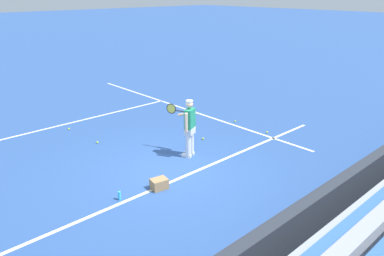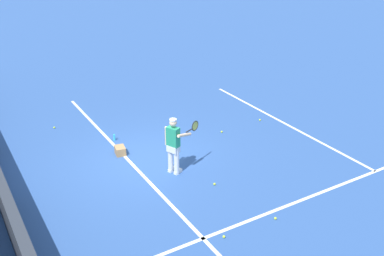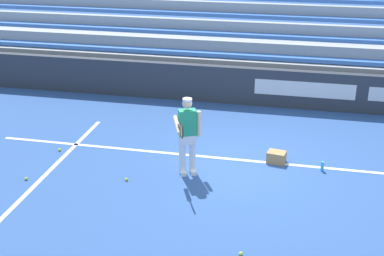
# 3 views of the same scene
# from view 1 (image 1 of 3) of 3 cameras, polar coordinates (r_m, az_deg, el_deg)

# --- Properties ---
(ground_plane) EXTENTS (160.00, 160.00, 0.00)m
(ground_plane) POSITION_cam_1_polar(r_m,az_deg,el_deg) (10.24, -3.67, -6.65)
(ground_plane) COLOR #2D5193
(court_baseline_white) EXTENTS (12.00, 0.10, 0.01)m
(court_baseline_white) POSITION_cam_1_polar(r_m,az_deg,el_deg) (9.90, -1.83, -7.61)
(court_baseline_white) COLOR white
(court_baseline_white) RESTS_ON ground
(court_sideline_white) EXTENTS (0.10, 12.00, 0.01)m
(court_sideline_white) POSITION_cam_1_polar(r_m,az_deg,el_deg) (15.54, -1.28, 3.01)
(court_sideline_white) COLOR white
(court_sideline_white) RESTS_ON ground
(court_service_line_white) EXTENTS (8.22, 0.10, 0.01)m
(court_service_line_white) POSITION_cam_1_polar(r_m,az_deg,el_deg) (14.61, -17.46, 0.89)
(court_service_line_white) COLOR white
(court_service_line_white) RESTS_ON ground
(back_wall_sponsor_board) EXTENTS (23.04, 0.25, 1.10)m
(back_wall_sponsor_board) POSITION_cam_1_polar(r_m,az_deg,el_deg) (7.58, 17.63, -13.47)
(back_wall_sponsor_board) COLOR #2D333D
(back_wall_sponsor_board) RESTS_ON ground
(tennis_player) EXTENTS (0.57, 1.08, 1.71)m
(tennis_player) POSITION_cam_1_polar(r_m,az_deg,el_deg) (10.81, -0.45, 0.08)
(tennis_player) COLOR silver
(tennis_player) RESTS_ON ground
(ball_box_cardboard) EXTENTS (0.45, 0.37, 0.26)m
(ball_box_cardboard) POSITION_cam_1_polar(r_m,az_deg,el_deg) (9.39, -5.03, -8.46)
(ball_box_cardboard) COLOR #A87F51
(ball_box_cardboard) RESTS_ON ground
(tennis_ball_stray_back) EXTENTS (0.07, 0.07, 0.07)m
(tennis_ball_stray_back) POSITION_cam_1_polar(r_m,az_deg,el_deg) (13.11, 11.35, -0.64)
(tennis_ball_stray_back) COLOR #CCE533
(tennis_ball_stray_back) RESTS_ON ground
(tennis_ball_far_right) EXTENTS (0.07, 0.07, 0.07)m
(tennis_ball_far_right) POSITION_cam_1_polar(r_m,az_deg,el_deg) (12.40, -14.23, -2.12)
(tennis_ball_far_right) COLOR #CCE533
(tennis_ball_far_right) RESTS_ON ground
(tennis_ball_midcourt) EXTENTS (0.07, 0.07, 0.07)m
(tennis_ball_midcourt) POSITION_cam_1_polar(r_m,az_deg,el_deg) (13.86, -18.25, -0.13)
(tennis_ball_midcourt) COLOR #CCE533
(tennis_ball_midcourt) RESTS_ON ground
(tennis_ball_near_player) EXTENTS (0.07, 0.07, 0.07)m
(tennis_ball_near_player) POSITION_cam_1_polar(r_m,az_deg,el_deg) (14.02, 6.61, 1.04)
(tennis_ball_near_player) COLOR #CCE533
(tennis_ball_near_player) RESTS_ON ground
(tennis_ball_toward_net) EXTENTS (0.07, 0.07, 0.07)m
(tennis_ball_toward_net) POSITION_cam_1_polar(r_m,az_deg,el_deg) (12.31, 1.68, -1.64)
(tennis_ball_toward_net) COLOR #CCE533
(tennis_ball_toward_net) RESTS_ON ground
(water_bottle) EXTENTS (0.07, 0.07, 0.22)m
(water_bottle) POSITION_cam_1_polar(r_m,az_deg,el_deg) (9.06, -11.00, -10.09)
(water_bottle) COLOR #33B2E5
(water_bottle) RESTS_ON ground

